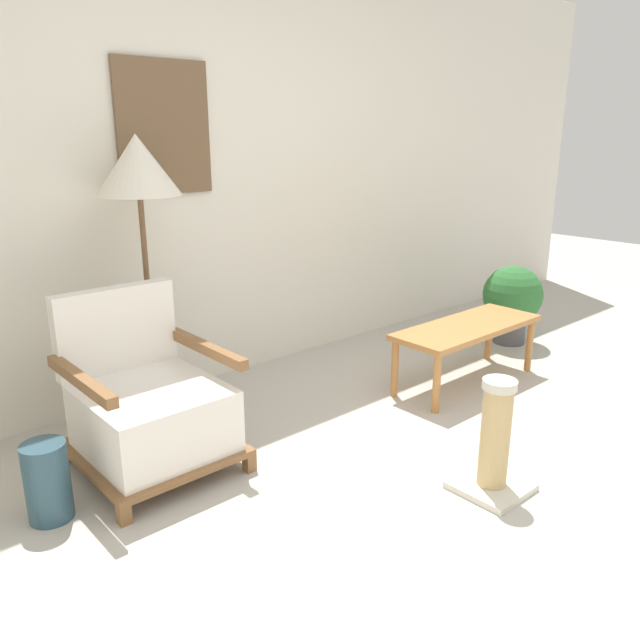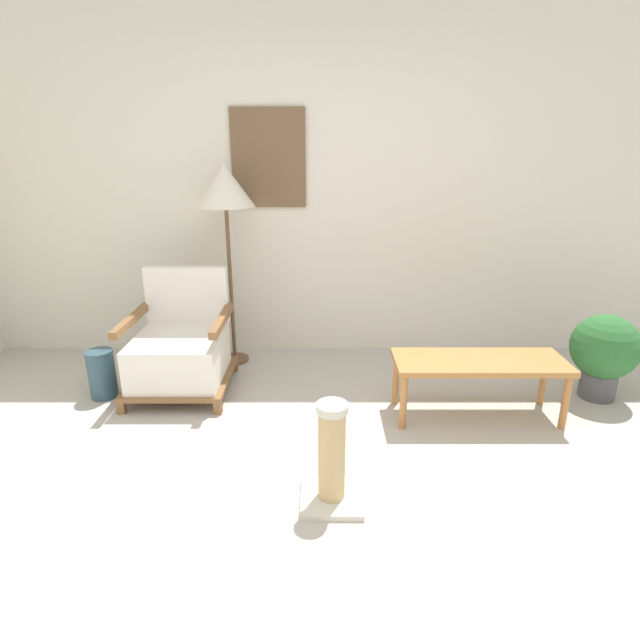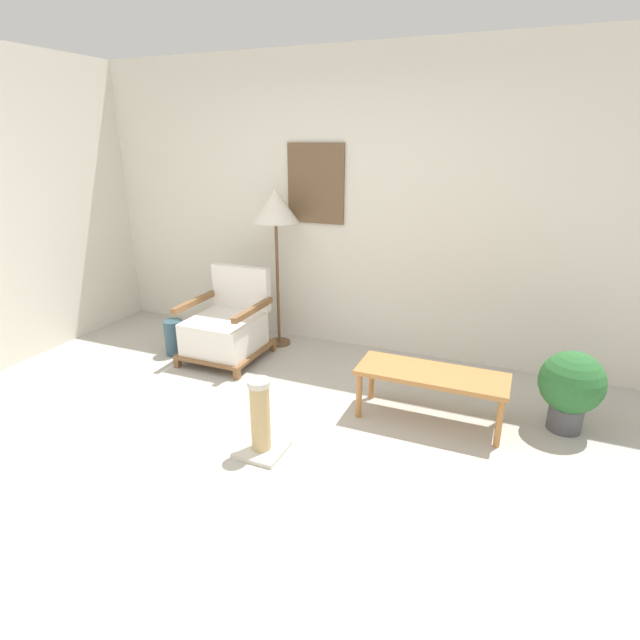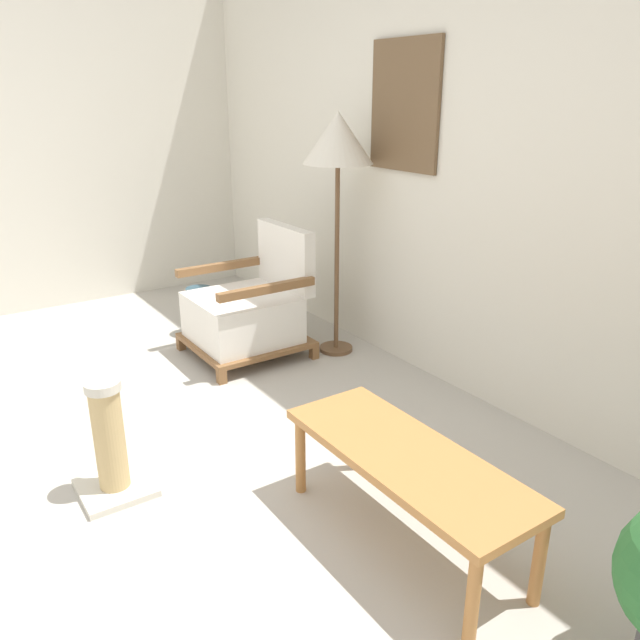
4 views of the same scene
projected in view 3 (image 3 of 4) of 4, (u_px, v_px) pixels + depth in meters
name	position (u px, v px, depth m)	size (l,w,h in m)	color
ground_plane	(239.00, 476.00, 3.06)	(14.00, 14.00, 0.00)	#B7B2A8
wall_back	(361.00, 207.00, 4.56)	(8.00, 0.09, 2.70)	silver
armchair	(227.00, 328.00, 4.60)	(0.67, 0.71, 0.82)	brown
floor_lamp	(275.00, 210.00, 4.58)	(0.43, 0.43, 1.52)	brown
coffee_table	(432.00, 378.00, 3.55)	(1.05, 0.39, 0.39)	#B2753D
vase	(174.00, 337.00, 4.73)	(0.18, 0.18, 0.34)	#2D4C5B
potted_plant	(571.00, 386.00, 3.43)	(0.44, 0.44, 0.59)	#4C4C51
scratching_post	(261.00, 423.00, 3.22)	(0.30, 0.30, 0.52)	beige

